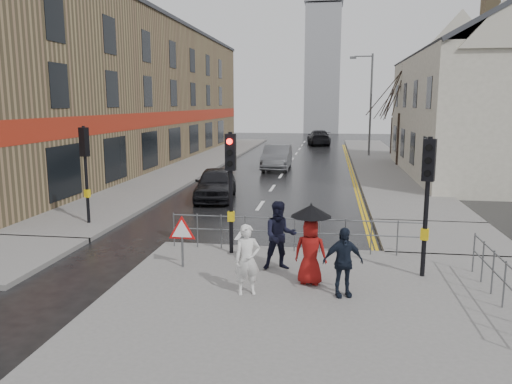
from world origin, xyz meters
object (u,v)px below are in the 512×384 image
(pedestrian_a, at_px, (247,260))
(car_parked, at_px, (216,184))
(pedestrian_with_umbrella, at_px, (311,239))
(pedestrian_d, at_px, (343,262))
(pedestrian_b, at_px, (280,236))
(car_mid, at_px, (277,157))

(pedestrian_a, relative_size, car_parked, 0.37)
(pedestrian_a, xyz_separation_m, pedestrian_with_umbrella, (1.34, 0.84, 0.29))
(pedestrian_with_umbrella, bearing_deg, pedestrian_d, -41.70)
(pedestrian_with_umbrella, xyz_separation_m, pedestrian_d, (0.73, -0.65, -0.30))
(pedestrian_a, xyz_separation_m, pedestrian_d, (2.07, 0.19, -0.01))
(pedestrian_b, xyz_separation_m, car_mid, (-2.25, 20.43, -0.22))
(car_mid, bearing_deg, pedestrian_b, -84.05)
(pedestrian_a, relative_size, pedestrian_with_umbrella, 0.83)
(pedestrian_with_umbrella, bearing_deg, car_parked, 113.99)
(pedestrian_a, relative_size, car_mid, 0.33)
(pedestrian_b, relative_size, pedestrian_with_umbrella, 0.93)
(pedestrian_a, xyz_separation_m, car_mid, (-1.71, 22.20, -0.13))
(pedestrian_a, bearing_deg, pedestrian_b, 55.16)
(pedestrian_a, height_order, car_mid, pedestrian_a)
(pedestrian_a, height_order, pedestrian_b, pedestrian_b)
(pedestrian_a, height_order, pedestrian_d, pedestrian_a)
(pedestrian_b, height_order, pedestrian_with_umbrella, pedestrian_with_umbrella)
(pedestrian_a, relative_size, pedestrian_b, 0.89)
(pedestrian_d, relative_size, car_mid, 0.32)
(pedestrian_a, bearing_deg, pedestrian_d, -12.58)
(pedestrian_d, height_order, car_parked, pedestrian_d)
(pedestrian_a, distance_m, pedestrian_b, 1.85)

